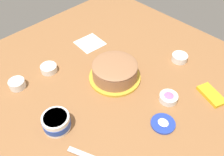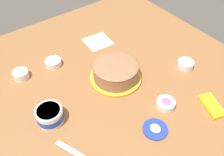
{
  "view_description": "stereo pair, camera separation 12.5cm",
  "coord_description": "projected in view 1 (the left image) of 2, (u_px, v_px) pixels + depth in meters",
  "views": [
    {
      "loc": [
        -0.62,
        0.6,
        0.92
      ],
      "look_at": [
        0.01,
        -0.02,
        0.04
      ],
      "focal_mm": 39.19,
      "sensor_mm": 36.0,
      "label": 1
    },
    {
      "loc": [
        -0.7,
        0.5,
        0.92
      ],
      "look_at": [
        0.01,
        -0.02,
        0.04
      ],
      "focal_mm": 39.19,
      "sensor_mm": 36.0,
      "label": 2
    }
  ],
  "objects": [
    {
      "name": "sprinkle_bowl_pink",
      "position": [
        168.0,
        97.0,
        1.18
      ],
      "size": [
        0.09,
        0.09,
        0.04
      ],
      "color": "white",
      "rests_on": "ground_plane"
    },
    {
      "name": "sprinkle_bowl_rainbow",
      "position": [
        180.0,
        57.0,
        1.38
      ],
      "size": [
        0.09,
        0.09,
        0.04
      ],
      "color": "white",
      "rests_on": "ground_plane"
    },
    {
      "name": "frosting_tub_lid",
      "position": [
        163.0,
        124.0,
        1.09
      ],
      "size": [
        0.11,
        0.11,
        0.02
      ],
      "color": "#233DAD",
      "rests_on": "ground_plane"
    },
    {
      "name": "sprinkle_bowl_yellow",
      "position": [
        49.0,
        68.0,
        1.32
      ],
      "size": [
        0.09,
        0.09,
        0.04
      ],
      "color": "white",
      "rests_on": "ground_plane"
    },
    {
      "name": "sprinkle_bowl_green",
      "position": [
        17.0,
        84.0,
        1.24
      ],
      "size": [
        0.08,
        0.08,
        0.04
      ],
      "color": "white",
      "rests_on": "ground_plane"
    },
    {
      "name": "paper_napkin",
      "position": [
        90.0,
        43.0,
        1.51
      ],
      "size": [
        0.16,
        0.16,
        0.01
      ],
      "primitive_type": "cube",
      "rotation": [
        0.0,
        0.0,
        -0.08
      ],
      "color": "white",
      "rests_on": "ground_plane"
    },
    {
      "name": "frosting_tub",
      "position": [
        56.0,
        122.0,
        1.06
      ],
      "size": [
        0.12,
        0.12,
        0.07
      ],
      "color": "white",
      "rests_on": "ground_plane"
    },
    {
      "name": "frosted_cake",
      "position": [
        115.0,
        71.0,
        1.26
      ],
      "size": [
        0.27,
        0.27,
        0.1
      ],
      "color": "gold",
      "rests_on": "ground_plane"
    },
    {
      "name": "candy_box_lower",
      "position": [
        211.0,
        95.0,
        1.2
      ],
      "size": [
        0.16,
        0.11,
        0.02
      ],
      "primitive_type": "cube",
      "rotation": [
        0.0,
        0.0,
        -0.34
      ],
      "color": "yellow",
      "rests_on": "ground_plane"
    },
    {
      "name": "ground_plane",
      "position": [
        110.0,
        85.0,
        1.26
      ],
      "size": [
        1.54,
        1.54,
        0.0
      ],
      "primitive_type": "plane",
      "color": "#936038"
    }
  ]
}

